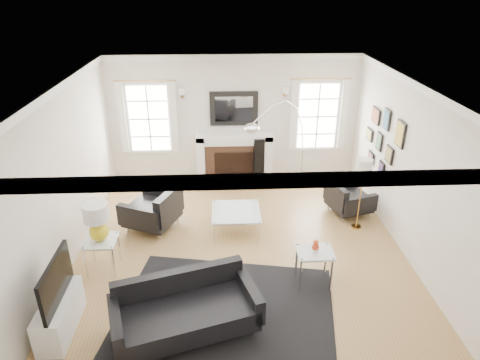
{
  "coord_description": "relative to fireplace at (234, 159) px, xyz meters",
  "views": [
    {
      "loc": [
        -0.3,
        -6.08,
        4.24
      ],
      "look_at": [
        0.0,
        0.3,
        1.19
      ],
      "focal_mm": 32.0,
      "sensor_mm": 36.0,
      "label": 1
    }
  ],
  "objects": [
    {
      "name": "floor",
      "position": [
        0.0,
        -2.79,
        -0.54
      ],
      "size": [
        6.0,
        6.0,
        0.0
      ],
      "primitive_type": "plane",
      "color": "olive",
      "rests_on": "ground"
    },
    {
      "name": "back_wall",
      "position": [
        0.0,
        0.21,
        0.86
      ],
      "size": [
        5.5,
        0.04,
        2.8
      ],
      "primitive_type": "cube",
      "color": "white",
      "rests_on": "floor"
    },
    {
      "name": "front_wall",
      "position": [
        0.0,
        -5.79,
        0.86
      ],
      "size": [
        5.5,
        0.04,
        2.8
      ],
      "primitive_type": "cube",
      "color": "white",
      "rests_on": "floor"
    },
    {
      "name": "left_wall",
      "position": [
        -2.75,
        -2.79,
        0.86
      ],
      "size": [
        0.04,
        6.0,
        2.8
      ],
      "primitive_type": "cube",
      "color": "white",
      "rests_on": "floor"
    },
    {
      "name": "right_wall",
      "position": [
        2.75,
        -2.79,
        0.86
      ],
      "size": [
        0.04,
        6.0,
        2.8
      ],
      "primitive_type": "cube",
      "color": "white",
      "rests_on": "floor"
    },
    {
      "name": "ceiling",
      "position": [
        0.0,
        -2.79,
        2.26
      ],
      "size": [
        5.5,
        6.0,
        0.02
      ],
      "primitive_type": "cube",
      "color": "white",
      "rests_on": "back_wall"
    },
    {
      "name": "crown_molding",
      "position": [
        0.0,
        -2.79,
        2.2
      ],
      "size": [
        5.5,
        6.0,
        0.12
      ],
      "primitive_type": "cube",
      "color": "white",
      "rests_on": "back_wall"
    },
    {
      "name": "fireplace",
      "position": [
        0.0,
        0.0,
        0.0
      ],
      "size": [
        1.7,
        0.69,
        1.11
      ],
      "color": "white",
      "rests_on": "floor"
    },
    {
      "name": "mantel_mirror",
      "position": [
        0.0,
        0.16,
        1.11
      ],
      "size": [
        1.05,
        0.07,
        0.75
      ],
      "color": "black",
      "rests_on": "back_wall"
    },
    {
      "name": "window_left",
      "position": [
        -1.85,
        0.16,
        0.92
      ],
      "size": [
        1.24,
        0.15,
        1.62
      ],
      "color": "white",
      "rests_on": "back_wall"
    },
    {
      "name": "window_right",
      "position": [
        1.85,
        0.16,
        0.92
      ],
      "size": [
        1.24,
        0.15,
        1.62
      ],
      "color": "white",
      "rests_on": "back_wall"
    },
    {
      "name": "gallery_wall",
      "position": [
        2.72,
        -1.5,
        0.99
      ],
      "size": [
        0.04,
        1.73,
        1.29
      ],
      "color": "black",
      "rests_on": "right_wall"
    },
    {
      "name": "tv_unit",
      "position": [
        -2.44,
        -4.49,
        -0.21
      ],
      "size": [
        0.35,
        1.0,
        1.09
      ],
      "color": "white",
      "rests_on": "floor"
    },
    {
      "name": "area_rug",
      "position": [
        -0.29,
        -4.37,
        -0.54
      ],
      "size": [
        3.35,
        2.96,
        0.01
      ],
      "primitive_type": "cube",
      "rotation": [
        0.0,
        0.0,
        -0.18
      ],
      "color": "black",
      "rests_on": "floor"
    },
    {
      "name": "sofa",
      "position": [
        -0.81,
        -4.56,
        -0.21
      ],
      "size": [
        2.03,
        1.35,
        0.61
      ],
      "color": "black",
      "rests_on": "floor"
    },
    {
      "name": "armchair_left",
      "position": [
        -1.54,
        -1.96,
        -0.18
      ],
      "size": [
        1.15,
        1.21,
        0.65
      ],
      "color": "black",
      "rests_on": "floor"
    },
    {
      "name": "armchair_right",
      "position": [
        2.15,
        -1.6,
        -0.24
      ],
      "size": [
        0.92,
        0.99,
        0.55
      ],
      "color": "black",
      "rests_on": "floor"
    },
    {
      "name": "coffee_table",
      "position": [
        -0.05,
        -2.11,
        -0.19
      ],
      "size": [
        0.87,
        0.87,
        0.39
      ],
      "color": "silver",
      "rests_on": "floor"
    },
    {
      "name": "side_table_left",
      "position": [
        -2.2,
        -3.2,
        -0.1
      ],
      "size": [
        0.5,
        0.5,
        0.55
      ],
      "color": "silver",
      "rests_on": "floor"
    },
    {
      "name": "nesting_table",
      "position": [
        1.05,
        -3.71,
        -0.07
      ],
      "size": [
        0.54,
        0.45,
        0.59
      ],
      "color": "silver",
      "rests_on": "floor"
    },
    {
      "name": "gourd_lamp",
      "position": [
        -2.2,
        -3.2,
        0.37
      ],
      "size": [
        0.39,
        0.39,
        0.63
      ],
      "color": "yellow",
      "rests_on": "side_table_left"
    },
    {
      "name": "orange_vase",
      "position": [
        1.05,
        -3.71,
        0.14
      ],
      "size": [
        0.11,
        0.11,
        0.17
      ],
      "color": "#BF3918",
      "rests_on": "nesting_table"
    },
    {
      "name": "arc_floor_lamp",
      "position": [
        0.9,
        -0.66,
        0.59
      ],
      "size": [
        1.48,
        1.37,
        2.1
      ],
      "color": "white",
      "rests_on": "floor"
    },
    {
      "name": "stick_floor_lamp",
      "position": [
        2.2,
        -2.14,
        0.65
      ],
      "size": [
        0.28,
        0.28,
        1.38
      ],
      "color": "#BA8840",
      "rests_on": "floor"
    },
    {
      "name": "speaker_tower",
      "position": [
        0.52,
        -0.14,
        -0.01
      ],
      "size": [
        0.25,
        0.25,
        1.06
      ],
      "primitive_type": "cube",
      "rotation": [
        0.0,
        0.0,
        0.21
      ],
      "color": "black",
      "rests_on": "floor"
    }
  ]
}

